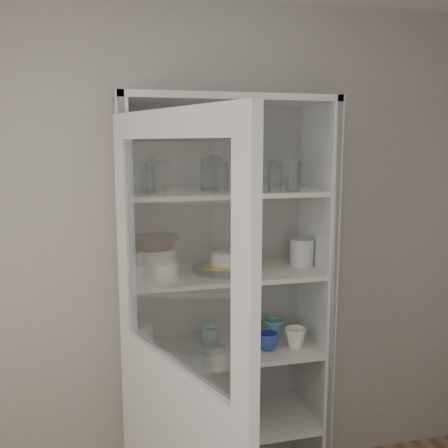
{
  "coord_description": "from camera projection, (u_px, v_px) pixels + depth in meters",
  "views": [
    {
      "loc": [
        -0.37,
        -1.05,
        1.89
      ],
      "look_at": [
        0.2,
        1.27,
        1.49
      ],
      "focal_mm": 40.0,
      "sensor_mm": 36.0,
      "label": 1
    }
  ],
  "objects": [
    {
      "name": "tumbler_8",
      "position": [
        146.0,
        175.0,
        2.33
      ],
      "size": [
        0.08,
        0.08,
        0.15
      ],
      "primitive_type": "cylinder",
      "rotation": [
        0.0,
        0.0,
        -0.02
      ],
      "color": "silver",
      "rests_on": "shelf_glass"
    },
    {
      "name": "white_canister",
      "position": [
        141.0,
        338.0,
        2.47
      ],
      "size": [
        0.14,
        0.14,
        0.14
      ],
      "primitive_type": "cylinder",
      "rotation": [
        0.0,
        0.0,
        -0.24
      ],
      "color": "white",
      "rests_on": "shelf_mugs"
    },
    {
      "name": "measuring_cups",
      "position": [
        211.0,
        349.0,
        2.46
      ],
      "size": [
        0.1,
        0.1,
        0.04
      ],
      "primitive_type": "cylinder",
      "color": "#ABABBA",
      "rests_on": "shelf_mugs"
    },
    {
      "name": "terracotta_bowl",
      "position": [
        154.0,
        242.0,
        2.29
      ],
      "size": [
        0.24,
        0.24,
        0.06
      ],
      "primitive_type": "imported",
      "rotation": [
        0.0,
        0.0,
        0.05
      ],
      "color": "#451E12",
      "rests_on": "cream_bowl"
    },
    {
      "name": "tumbler_11",
      "position": [
        253.0,
        176.0,
        2.41
      ],
      "size": [
        0.08,
        0.08,
        0.14
      ],
      "primitive_type": "cylinder",
      "rotation": [
        0.0,
        0.0,
        0.22
      ],
      "color": "silver",
      "rests_on": "shelf_glass"
    },
    {
      "name": "glass_platter",
      "position": [
        225.0,
        269.0,
        2.47
      ],
      "size": [
        0.38,
        0.38,
        0.02
      ],
      "primitive_type": "cylinder",
      "rotation": [
        0.0,
        0.0,
        0.16
      ],
      "color": "silver",
      "rests_on": "shelf_plates"
    },
    {
      "name": "white_ramekin",
      "position": [
        225.0,
        258.0,
        2.46
      ],
      "size": [
        0.16,
        0.16,
        0.06
      ],
      "primitive_type": "cylinder",
      "rotation": [
        0.0,
        0.0,
        0.18
      ],
      "color": "white",
      "rests_on": "yellow_trivet"
    },
    {
      "name": "tumbler_6",
      "position": [
        292.0,
        175.0,
        2.34
      ],
      "size": [
        0.09,
        0.09,
        0.15
      ],
      "primitive_type": "cylinder",
      "rotation": [
        0.0,
        0.0,
        -0.33
      ],
      "color": "silver",
      "rests_on": "shelf_glass"
    },
    {
      "name": "goblet_3",
      "position": [
        273.0,
        172.0,
        2.52
      ],
      "size": [
        0.07,
        0.07,
        0.16
      ],
      "primitive_type": null,
      "color": "silver",
      "rests_on": "shelf_glass"
    },
    {
      "name": "yellow_trivet",
      "position": [
        225.0,
        265.0,
        2.47
      ],
      "size": [
        0.23,
        0.23,
        0.01
      ],
      "primitive_type": "cube",
      "rotation": [
        0.0,
        0.0,
        -0.4
      ],
      "color": "gold",
      "rests_on": "glass_platter"
    },
    {
      "name": "teal_jar",
      "position": [
        210.0,
        334.0,
        2.56
      ],
      "size": [
        0.09,
        0.09,
        0.11
      ],
      "color": "#1E7368",
      "rests_on": "shelf_mugs"
    },
    {
      "name": "cream_dish",
      "position": [
        212.0,
        416.0,
        2.56
      ],
      "size": [
        0.28,
        0.28,
        0.08
      ],
      "primitive_type": "imported",
      "rotation": [
        0.0,
        0.0,
        0.14
      ],
      "color": "beige",
      "rests_on": "shelf_bot"
    },
    {
      "name": "tumbler_2",
      "position": [
        210.0,
        176.0,
        2.25
      ],
      "size": [
        0.1,
        0.1,
        0.15
      ],
      "primitive_type": "cylinder",
      "rotation": [
        0.0,
        0.0,
        0.36
      ],
      "color": "silver",
      "rests_on": "shelf_glass"
    },
    {
      "name": "goblet_0",
      "position": [
        164.0,
        173.0,
        2.39
      ],
      "size": [
        0.07,
        0.07,
        0.16
      ],
      "primitive_type": null,
      "color": "silver",
      "rests_on": "shelf_glass"
    },
    {
      "name": "wall_back",
      "position": [
        177.0,
        255.0,
        2.63
      ],
      "size": [
        3.6,
        0.02,
        2.6
      ],
      "primitive_type": "cube",
      "color": "#ABAAA9",
      "rests_on": "ground"
    },
    {
      "name": "tin_box",
      "position": [
        232.0,
        418.0,
        2.56
      ],
      "size": [
        0.23,
        0.19,
        0.06
      ],
      "primitive_type": "cube",
      "rotation": [
        0.0,
        0.0,
        -0.24
      ],
      "color": "#9B9B9B",
      "rests_on": "shelf_bot"
    },
    {
      "name": "mug_blue",
      "position": [
        268.0,
        341.0,
        2.5
      ],
      "size": [
        0.12,
        0.12,
        0.09
      ],
      "primitive_type": "imported",
      "rotation": [
        0.0,
        0.0,
        -0.14
      ],
      "color": "#233F9A",
      "rests_on": "shelf_mugs"
    },
    {
      "name": "tumbler_9",
      "position": [
        221.0,
        176.0,
        2.4
      ],
      "size": [
        0.09,
        0.09,
        0.14
      ],
      "primitive_type": "cylinder",
      "rotation": [
        0.0,
        0.0,
        0.41
      ],
      "color": "silver",
      "rests_on": "shelf_glass"
    },
    {
      "name": "pantry_cabinet",
      "position": [
        221.0,
        328.0,
        2.58
      ],
      "size": [
        1.0,
        0.45,
        2.1
      ],
      "color": "#B7B7B7",
      "rests_on": "floor"
    },
    {
      "name": "tumbler_1",
      "position": [
        148.0,
        179.0,
        2.2
      ],
      "size": [
        0.08,
        0.08,
        0.13
      ],
      "primitive_type": "cylinder",
      "rotation": [
        0.0,
        0.0,
        0.33
      ],
      "color": "silver",
      "rests_on": "shelf_glass"
    },
    {
      "name": "cupboard_door",
      "position": [
        177.0,
        421.0,
        1.83
      ],
      "size": [
        0.37,
        0.85,
        2.0
      ],
      "rotation": [
        0.0,
        0.0,
        -1.2
      ],
      "color": "#B7B7B7",
      "rests_on": "floor"
    },
    {
      "name": "tumbler_3",
      "position": [
        241.0,
        177.0,
        2.27
      ],
      "size": [
        0.08,
        0.08,
        0.15
      ],
      "primitive_type": "cylinder",
      "rotation": [
        0.0,
        0.0,
        -0.11
      ],
      "color": "silver",
      "rests_on": "shelf_glass"
    },
    {
      "name": "mug_white",
      "position": [
        295.0,
        338.0,
        2.52
      ],
      "size": [
        0.14,
        0.14,
        0.1
      ],
      "primitive_type": "imported",
      "rotation": [
        0.0,
        0.0,
        0.3
      ],
      "color": "white",
      "rests_on": "shelf_mugs"
    },
    {
      "name": "tumbler_0",
      "position": [
        140.0,
        179.0,
        2.14
      ],
      "size": [
        0.09,
        0.09,
        0.14
      ],
      "primitive_type": "cylinder",
      "rotation": [
        0.0,
        0.0,
        -0.25
      ],
      "color": "silver",
      "rests_on": "shelf_glass"
    },
    {
      "name": "goblet_1",
      "position": [
        213.0,
        170.0,
        2.49
      ],
      "size": [
        0.08,
        0.08,
        0.18
      ],
      "primitive_type": null,
      "color": "silver",
      "rests_on": "shelf_glass"
    },
    {
      "name": "plate_stack_front",
      "position": [
        154.0,
        270.0,
        2.31
      ],
      "size": [
        0.23,
        0.23,
        0.08
      ],
      "primitive_type": "cylinder",
      "color": "white",
      "rests_on": "shelf_plates"
    },
    {
      "name": "tumbler_5",
      "position": [
        263.0,
        176.0,
        2.3
      ],
      "size": [
        0.09,
        0.09,
        0.15
      ],
      "primitive_type": "cylinder",
      "rotation": [
        0.0,
        0.0,
        -0.22
      ],
      "color": "silver",
      "rests_on": "shelf_glass"
    },
    {
      "name": "tumbler_12",
      "position": [
        148.0,
        178.0,
        2.23
      ],
      "size": [
        0.07,
        0.07,
        0.14
      ],
      "primitive_type": "cylinder",
      "color": "silver",
      "rests_on": "shelf_glass"
    },
    {
      "name": "goblet_2",
      "position": [
        215.0,
        169.0,
        2.49
      ],
      "size": [
        0.08,
        0.08,
        0.19
      ],
      "primitive_type": null,
      "color": "silver",
      "rests_on": "shelf_glass"
    },
    {
      "name": "tumbler_7",
      "position": [
        138.0,
        177.0,
        2.3
      ],
      "size": [
        0.08,
        0.08,
        0.14
      ],
      "primitive_type": "cylinder",
      "rotation": [
        0.0,
        0.0,
        -0.09
      ],
      "color": "silver",
      "rests_on": "shelf_glass"
    },
    {
      "name": "tumbler_4",
      "position": [
        275.0,
        176.0,
        2.32
      ],
      "size": [
        0.09,
        0.09,
        0.14
      ],
      "primitive_type": "cylinder",
      "rotation": [
        0.0,
        0.0,
        0.25
      ],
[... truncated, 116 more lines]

